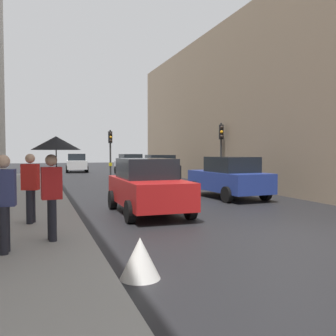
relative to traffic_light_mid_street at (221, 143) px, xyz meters
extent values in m
plane|color=black|center=(-4.30, -12.12, -2.50)|extent=(120.00, 120.00, 0.00)
cube|color=gray|center=(-10.60, -6.12, -2.42)|extent=(3.38, 40.00, 0.16)
cube|color=gray|center=(6.31, 0.23, 2.30)|extent=(12.00, 32.39, 9.59)
cylinder|color=#2D2D2D|center=(0.01, 0.02, -0.69)|extent=(0.12, 0.12, 3.62)
cube|color=black|center=(0.01, 0.02, 0.60)|extent=(0.33, 0.36, 0.84)
cube|color=yellow|center=(0.01, 0.02, -1.45)|extent=(0.24, 0.22, 0.24)
sphere|color=#2D231E|center=(-0.06, -0.16, 0.86)|extent=(0.18, 0.18, 0.18)
sphere|color=orange|center=(-0.06, -0.16, 0.60)|extent=(0.18, 0.18, 0.18)
sphere|color=#2D231E|center=(-0.06, -0.16, 0.34)|extent=(0.18, 0.18, 0.18)
cylinder|color=#2D2D2D|center=(-5.03, 7.60, -0.74)|extent=(0.12, 0.12, 3.53)
cube|color=black|center=(-5.03, 7.60, 0.51)|extent=(0.25, 0.31, 0.84)
cube|color=yellow|center=(-5.03, 7.60, -1.45)|extent=(0.21, 0.17, 0.24)
sphere|color=#2D231E|center=(-5.03, 7.41, 0.77)|extent=(0.18, 0.18, 0.18)
sphere|color=orange|center=(-5.03, 7.41, 0.51)|extent=(0.18, 0.18, 0.18)
sphere|color=#2D231E|center=(-5.03, 7.41, 0.25)|extent=(0.18, 0.18, 0.18)
cube|color=navy|center=(-2.29, -5.16, -1.78)|extent=(2.08, 4.31, 0.80)
cube|color=black|center=(-2.27, -5.41, -1.06)|extent=(1.73, 2.10, 0.64)
cylinder|color=black|center=(-3.28, -3.88, -2.18)|extent=(0.26, 0.65, 0.64)
cylinder|color=black|center=(-1.49, -3.76, -2.18)|extent=(0.26, 0.65, 0.64)
cylinder|color=black|center=(-3.10, -6.57, -2.18)|extent=(0.26, 0.65, 0.64)
cylinder|color=black|center=(-1.30, -6.45, -2.18)|extent=(0.26, 0.65, 0.64)
cube|color=#BCBCC1|center=(-2.39, 12.78, -1.78)|extent=(1.97, 4.27, 0.80)
cube|color=black|center=(-2.38, 12.53, -1.06)|extent=(1.68, 2.06, 0.64)
cylinder|color=black|center=(-3.34, 14.10, -2.18)|extent=(0.25, 0.65, 0.64)
cylinder|color=black|center=(-1.55, 14.17, -2.18)|extent=(0.25, 0.65, 0.64)
cylinder|color=black|center=(-3.23, 11.40, -2.18)|extent=(0.25, 0.65, 0.64)
cylinder|color=black|center=(-1.44, 11.47, -2.18)|extent=(0.25, 0.65, 0.64)
cube|color=black|center=(-2.41, 4.24, -1.78)|extent=(2.06, 4.31, 0.80)
cube|color=black|center=(-2.43, 3.99, -1.06)|extent=(1.72, 2.10, 0.64)
cylinder|color=black|center=(-3.22, 5.65, -2.18)|extent=(0.26, 0.65, 0.64)
cylinder|color=black|center=(-1.43, 5.53, -2.18)|extent=(0.26, 0.65, 0.64)
cylinder|color=black|center=(-3.40, 2.95, -2.18)|extent=(0.26, 0.65, 0.64)
cylinder|color=black|center=(-1.60, 2.84, -2.18)|extent=(0.26, 0.65, 0.64)
cube|color=silver|center=(-6.48, 17.62, -1.78)|extent=(2.06, 4.30, 0.80)
cube|color=black|center=(-6.46, 17.86, -1.06)|extent=(1.72, 2.10, 0.64)
cylinder|color=black|center=(-5.67, 16.21, -2.18)|extent=(0.26, 0.65, 0.64)
cylinder|color=black|center=(-7.46, 16.32, -2.18)|extent=(0.26, 0.65, 0.64)
cylinder|color=black|center=(-5.50, 18.91, -2.18)|extent=(0.26, 0.65, 0.64)
cylinder|color=black|center=(-7.29, 19.02, -2.18)|extent=(0.26, 0.65, 0.64)
cube|color=red|center=(-6.69, -8.03, -1.78)|extent=(1.83, 4.21, 0.80)
cube|color=black|center=(-6.68, -7.78, -1.06)|extent=(1.62, 2.01, 0.64)
cylinder|color=black|center=(-5.80, -9.39, -2.18)|extent=(0.22, 0.64, 0.64)
cylinder|color=black|center=(-7.60, -9.37, -2.18)|extent=(0.22, 0.64, 0.64)
cylinder|color=black|center=(-5.78, -6.69, -2.18)|extent=(0.22, 0.64, 0.64)
cylinder|color=black|center=(-7.58, -6.67, -2.18)|extent=(0.22, 0.64, 0.64)
cylinder|color=black|center=(-9.74, -11.35, -1.91)|extent=(0.16, 0.16, 0.85)
cylinder|color=black|center=(-9.72, -11.55, -1.91)|extent=(0.16, 0.16, 0.85)
cube|color=red|center=(-9.73, -11.45, -1.16)|extent=(0.42, 0.30, 0.66)
sphere|color=tan|center=(-9.73, -11.45, -0.69)|extent=(0.24, 0.24, 0.24)
cylinder|color=black|center=(-9.63, -11.44, -0.91)|extent=(0.02, 0.02, 0.90)
cone|color=black|center=(-9.63, -11.44, -0.34)|extent=(1.00, 1.00, 0.28)
cylinder|color=black|center=(-10.56, -12.10, -1.91)|extent=(0.16, 0.16, 0.85)
cylinder|color=black|center=(-10.58, -12.30, -1.91)|extent=(0.16, 0.16, 0.85)
cube|color=navy|center=(-10.57, -12.20, -1.16)|extent=(0.42, 0.30, 0.66)
sphere|color=tan|center=(-10.57, -12.20, -0.69)|extent=(0.24, 0.24, 0.24)
cylinder|color=black|center=(-10.14, -9.24, -1.91)|extent=(0.16, 0.16, 0.85)
cylinder|color=black|center=(-10.21, -9.43, -1.91)|extent=(0.16, 0.16, 0.85)
cube|color=red|center=(-10.17, -9.33, -1.16)|extent=(0.46, 0.38, 0.66)
sphere|color=tan|center=(-10.17, -9.33, -0.69)|extent=(0.24, 0.24, 0.24)
cone|color=silver|center=(-8.50, -13.86, -2.17)|extent=(0.64, 0.64, 0.65)
camera|label=1|loc=(-9.98, -19.48, -0.51)|focal=40.23mm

